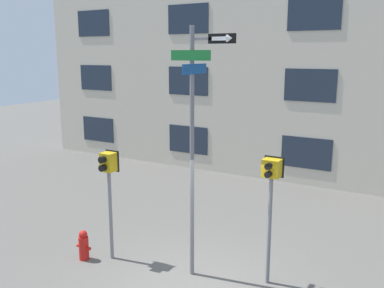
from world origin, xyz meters
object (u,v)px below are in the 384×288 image
(pedestrian_signal_left, at_px, (109,176))
(pedestrian_signal_right, at_px, (271,186))
(street_sign_pole, at_px, (195,134))
(fire_hydrant, at_px, (84,245))

(pedestrian_signal_left, distance_m, pedestrian_signal_right, 3.53)
(pedestrian_signal_left, bearing_deg, street_sign_pole, 8.38)
(pedestrian_signal_right, bearing_deg, pedestrian_signal_left, -167.68)
(pedestrian_signal_left, distance_m, fire_hydrant, 1.74)
(street_sign_pole, height_order, pedestrian_signal_left, street_sign_pole)
(pedestrian_signal_left, bearing_deg, pedestrian_signal_right, 12.32)
(street_sign_pole, bearing_deg, pedestrian_signal_right, 17.59)
(pedestrian_signal_left, relative_size, pedestrian_signal_right, 0.95)
(street_sign_pole, distance_m, fire_hydrant, 3.75)
(pedestrian_signal_right, bearing_deg, fire_hydrant, -164.35)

